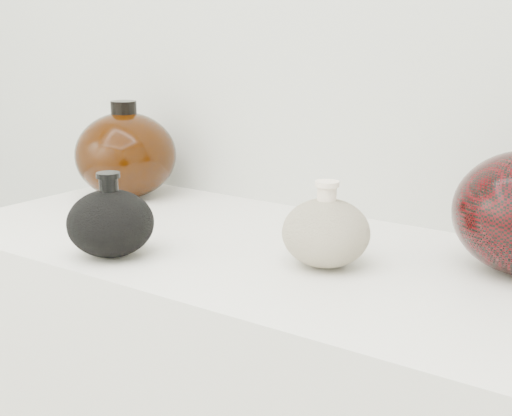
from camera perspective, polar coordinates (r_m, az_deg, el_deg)
The scene contains 3 objects.
black_gourd_vase at distance 1.08m, azimuth -11.56°, elevation -1.13°, with size 0.13×0.13×0.13m.
cream_gourd_vase at distance 1.02m, azimuth 5.62°, elevation -1.92°, with size 0.15×0.15×0.12m.
left_round_pot at distance 1.45m, azimuth -10.38°, elevation 4.23°, with size 0.26×0.26×0.19m.
Camera 1 is at (0.56, 0.07, 1.23)m, focal length 50.00 mm.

